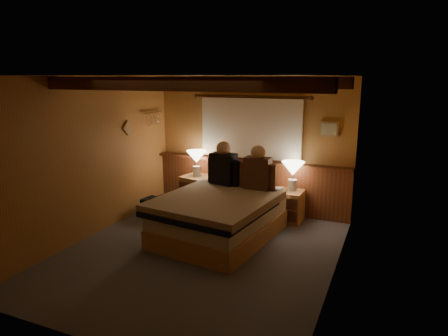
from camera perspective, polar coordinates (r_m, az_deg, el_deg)
The scene contains 19 objects.
floor at distance 5.67m, azimuth -3.52°, elevation -12.02°, with size 4.20×4.20×0.00m, color #505460.
ceiling at distance 5.14m, azimuth -3.90°, elevation 13.01°, with size 4.20×4.20×0.00m, color tan.
wall_back at distance 7.18m, azimuth 3.94°, elevation 3.35°, with size 3.60×3.60×0.00m, color #B77C41.
wall_left at distance 6.29m, azimuth -18.47°, elevation 1.35°, with size 4.20×4.20×0.00m, color #B77C41.
wall_right at distance 4.76m, azimuth 16.00°, elevation -2.06°, with size 4.20×4.20×0.00m, color #B77C41.
wall_front at distance 3.62m, azimuth -19.10°, elevation -7.03°, with size 3.60×3.60×0.00m, color #B77C41.
wainscot at distance 7.27m, azimuth 3.68°, elevation -2.28°, with size 3.60×0.23×0.94m.
curtain_window at distance 7.07m, azimuth 3.79°, elevation 5.84°, with size 2.18×0.09×1.11m.
ceiling_beams at distance 5.28m, azimuth -3.13°, elevation 12.04°, with size 3.60×1.65×0.16m.
coat_rail at distance 7.41m, azimuth -10.13°, elevation 7.14°, with size 0.05×0.55×0.24m.
framed_print at distance 6.78m, azimuth 14.78°, elevation 5.39°, with size 0.30×0.04×0.25m.
bed at distance 6.03m, azimuth -0.72°, elevation -6.90°, with size 1.72×2.11×0.67m.
nightstand_left at distance 7.38m, azimuth -3.64°, elevation -3.50°, with size 0.65×0.61×0.61m.
nightstand_right at distance 6.84m, azimuth 9.11°, elevation -5.36°, with size 0.50×0.45×0.53m.
lamp_left at distance 7.26m, azimuth -3.95°, elevation 1.40°, with size 0.36×0.36×0.47m.
lamp_right at distance 6.71m, azimuth 9.82°, elevation -0.33°, with size 0.38×0.38×0.49m.
person_left at distance 6.51m, azimuth -0.08°, elevation 0.21°, with size 0.60×0.31×0.74m.
person_right at distance 6.26m, azimuth 4.83°, elevation -0.42°, with size 0.59×0.24×0.72m.
duffel_bag at distance 7.06m, azimuth -9.47°, elevation -5.63°, with size 0.57×0.39×0.38m.
Camera 1 is at (2.35, -4.58, 2.39)m, focal length 32.00 mm.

